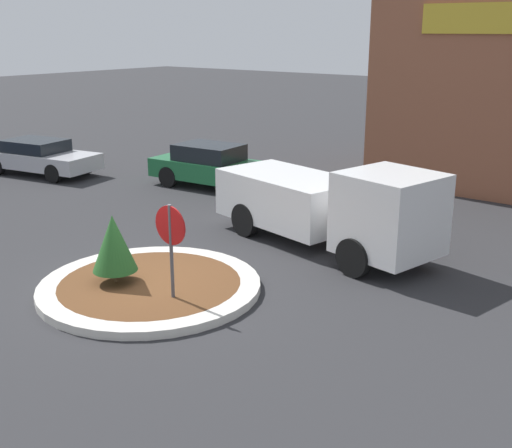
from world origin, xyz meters
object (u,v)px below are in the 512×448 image
object	(u,v)px
utility_truck	(328,205)
parked_sedan_green	(213,166)
stop_sign	(171,236)
parked_sedan_silver	(40,156)

from	to	relation	value
utility_truck	parked_sedan_green	world-z (taller)	utility_truck
stop_sign	parked_sedan_silver	size ratio (longest dim) A/B	0.43
stop_sign	parked_sedan_green	distance (m)	9.93
stop_sign	parked_sedan_green	xyz separation A→B (m)	(-5.90, 7.95, -0.68)
stop_sign	parked_sedan_green	world-z (taller)	stop_sign
parked_sedan_green	parked_sedan_silver	bearing A→B (deg)	-164.86
stop_sign	utility_truck	size ratio (longest dim) A/B	0.32
utility_truck	parked_sedan_green	xyz separation A→B (m)	(-6.50, 3.14, -0.36)
stop_sign	utility_truck	bearing A→B (deg)	82.97
stop_sign	parked_sedan_silver	world-z (taller)	stop_sign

